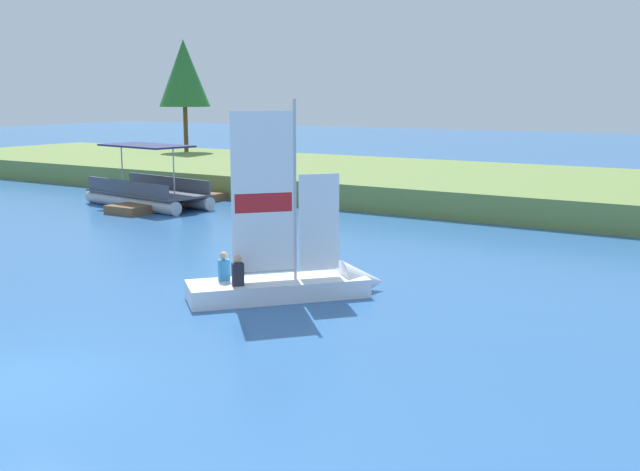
{
  "coord_description": "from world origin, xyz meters",
  "views": [
    {
      "loc": [
        11.44,
        -7.87,
        5.07
      ],
      "look_at": [
        0.28,
        9.79,
        1.2
      ],
      "focal_mm": 42.59,
      "sensor_mm": 36.0,
      "label": 1
    }
  ],
  "objects_px": {
    "sailboat": "(307,281)",
    "pontoon_boat": "(148,192)",
    "shoreline_tree_left": "(184,73)",
    "wooden_dock": "(174,202)"
  },
  "relations": [
    {
      "from": "wooden_dock",
      "to": "sailboat",
      "type": "distance_m",
      "value": 17.33
    },
    {
      "from": "shoreline_tree_left",
      "to": "sailboat",
      "type": "bearing_deg",
      "value": -43.03
    },
    {
      "from": "wooden_dock",
      "to": "sailboat",
      "type": "bearing_deg",
      "value": -35.78
    },
    {
      "from": "pontoon_boat",
      "to": "sailboat",
      "type": "bearing_deg",
      "value": -23.62
    },
    {
      "from": "shoreline_tree_left",
      "to": "pontoon_boat",
      "type": "distance_m",
      "value": 19.66
    },
    {
      "from": "sailboat",
      "to": "pontoon_boat",
      "type": "relative_size",
      "value": 0.79
    },
    {
      "from": "shoreline_tree_left",
      "to": "wooden_dock",
      "type": "xyz_separation_m",
      "value": [
        12.06,
        -14.26,
        -6.36
      ]
    },
    {
      "from": "sailboat",
      "to": "pontoon_boat",
      "type": "bearing_deg",
      "value": 99.06
    },
    {
      "from": "shoreline_tree_left",
      "to": "wooden_dock",
      "type": "distance_m",
      "value": 19.73
    },
    {
      "from": "shoreline_tree_left",
      "to": "sailboat",
      "type": "height_order",
      "value": "shoreline_tree_left"
    }
  ]
}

